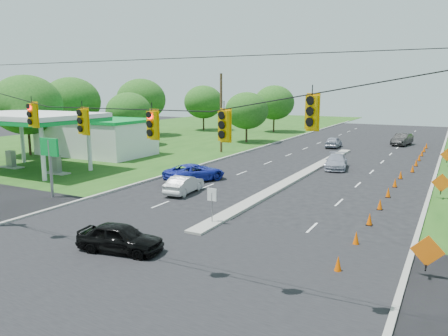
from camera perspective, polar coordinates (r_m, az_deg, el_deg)
The scene contains 39 objects.
ground at distance 19.47m, azimuth -10.57°, elevation -12.08°, with size 160.00×160.00×0.00m, color black.
grass_left at distance 54.05m, azimuth -22.28°, elevation 1.79°, with size 40.00×160.00×0.06m, color #1E4714.
cross_street at distance 19.47m, azimuth -10.57°, elevation -12.08°, with size 160.00×14.00×0.02m, color black.
curb_left at distance 49.47m, azimuth 2.07°, elevation 1.83°, with size 0.25×110.00×0.16m, color gray.
curb_right at distance 44.56m, azimuth 26.08°, elevation -0.19°, with size 0.25×110.00×0.16m, color gray.
median at distance 37.48m, azimuth 9.88°, elevation -1.10°, with size 1.00×34.00×0.18m, color gray.
median_sign at distance 23.72m, azimuth -1.59°, elevation -4.05°, with size 0.55×0.06×2.05m.
signal_span at distance 17.45m, azimuth -13.30°, elevation 2.17°, with size 25.60×0.32×9.00m.
utility_pole_far_left at distance 50.10m, azimuth -0.38°, elevation 7.12°, with size 0.28×0.28×9.00m, color #422D1C.
gas_station at distance 49.19m, azimuth -17.51°, elevation 4.33°, with size 18.40×19.70×5.20m.
cone_0 at distance 18.72m, azimuth 14.68°, elevation -12.03°, with size 0.32×0.32×0.70m, color #DC4F00.
cone_1 at distance 21.93m, azimuth 16.88°, elevation -8.77°, with size 0.32×0.32×0.70m, color #DC4F00.
cone_2 at distance 25.22m, azimuth 18.48°, elevation -6.34°, with size 0.32×0.32×0.70m, color #DC4F00.
cone_3 at distance 28.56m, azimuth 19.70°, elevation -4.47°, with size 0.32×0.32×0.70m, color #DC4F00.
cone_4 at distance 31.94m, azimuth 20.66°, elevation -2.99°, with size 0.32×0.32×0.70m, color #DC4F00.
cone_5 at distance 35.34m, azimuth 21.44°, elevation -1.80°, with size 0.32×0.32×0.70m, color #DC4F00.
cone_6 at distance 38.75m, azimuth 22.08°, elevation -0.81°, with size 0.32×0.32×0.70m, color #DC4F00.
cone_7 at distance 42.13m, azimuth 23.42°, elevation -0.06°, with size 0.32×0.32×0.70m, color #DC4F00.
cone_8 at distance 45.58m, azimuth 23.81°, elevation 0.65°, with size 0.32×0.32×0.70m, color #DC4F00.
cone_9 at distance 49.03m, azimuth 24.15°, elevation 1.25°, with size 0.32×0.32×0.70m, color #DC4F00.
cone_10 at distance 52.49m, azimuth 24.44°, elevation 1.78°, with size 0.32×0.32×0.70m, color #DC4F00.
cone_11 at distance 55.96m, azimuth 24.70°, elevation 2.24°, with size 0.32×0.32×0.70m, color #DC4F00.
cone_12 at distance 59.42m, azimuth 24.93°, elevation 2.65°, with size 0.32×0.32×0.70m, color #DC4F00.
work_sign_0 at distance 19.00m, azimuth 25.02°, elevation -9.95°, with size 1.27×0.58×1.37m.
work_sign_1 at distance 32.54m, azimuth 26.54°, elevation -1.85°, with size 1.27×0.58×1.37m.
work_sign_2 at distance 46.35m, azimuth 27.16°, elevation 1.46°, with size 1.27×0.58×1.37m.
tree_1 at distance 52.33m, azimuth -24.39°, elevation 7.52°, with size 7.56×7.56×8.82m.
tree_2 at distance 57.78m, azimuth -12.31°, elevation 7.16°, with size 5.88×5.88×6.86m.
tree_3 at distance 69.25m, azimuth -10.77°, elevation 8.75°, with size 7.56×7.56×8.82m.
tree_4 at distance 76.85m, azimuth -2.71°, elevation 8.60°, with size 6.72×6.72×7.84m.
tree_5 at distance 59.69m, azimuth 2.98°, elevation 7.48°, with size 5.88×5.88×6.86m.
tree_6 at distance 74.21m, azimuth 6.57°, elevation 8.48°, with size 6.72×6.72×7.84m.
tree_14 at distance 61.84m, azimuth -19.29°, elevation 8.17°, with size 7.56×7.56×8.82m.
black_sedan at distance 20.61m, azimuth -13.41°, elevation -8.88°, with size 1.61×3.99×1.36m, color black.
white_sedan at distance 31.16m, azimuth -5.24°, elevation -2.14°, with size 1.34×3.84×1.27m, color #BDBDBD.
blue_pickup at distance 35.10m, azimuth -3.84°, elevation -0.57°, with size 2.35×5.09×1.41m, color #1F2BA6.
silver_car_far at distance 41.68m, azimuth 14.43°, elevation 0.81°, with size 1.87×4.61×1.34m, color #9799AC.
silver_car_oncoming at distance 56.57m, azimuth 14.12°, elevation 3.31°, with size 1.62×4.03×1.37m, color #9397A8.
dark_car_receding at distance 61.61m, azimuth 22.24°, elevation 3.49°, with size 1.65×4.73×1.56m, color black.
Camera 1 is at (11.43, -13.92, 7.39)m, focal length 35.00 mm.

